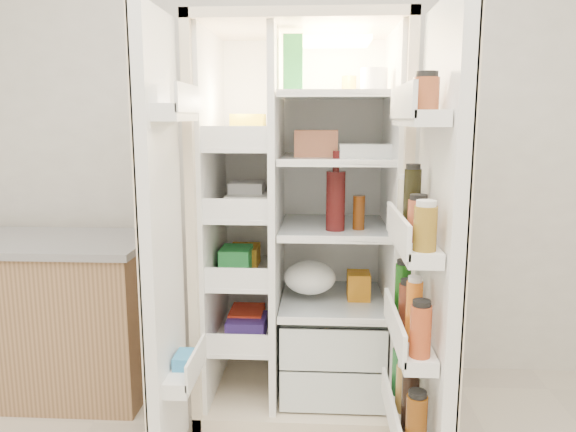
{
  "coord_description": "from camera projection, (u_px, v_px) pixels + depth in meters",
  "views": [
    {
      "loc": [
        0.14,
        -0.91,
        1.38
      ],
      "look_at": [
        0.01,
        1.25,
        0.99
      ],
      "focal_mm": 34.0,
      "sensor_mm": 36.0,
      "label": 1
    }
  ],
  "objects": [
    {
      "name": "wall_back",
      "position": [
        294.0,
        124.0,
        2.87
      ],
      "size": [
        4.0,
        0.02,
        2.7
      ],
      "primitive_type": "cube",
      "color": "silver",
      "rests_on": "floor"
    },
    {
      "name": "refrigerator",
      "position": [
        304.0,
        251.0,
        2.63
      ],
      "size": [
        0.92,
        0.7,
        1.8
      ],
      "color": "beige",
      "rests_on": "floor"
    },
    {
      "name": "freezer_door",
      "position": [
        163.0,
        250.0,
        2.05
      ],
      "size": [
        0.15,
        0.4,
        1.72
      ],
      "color": "white",
      "rests_on": "floor"
    },
    {
      "name": "fridge_door",
      "position": [
        432.0,
        266.0,
        1.9
      ],
      "size": [
        0.17,
        0.58,
        1.72
      ],
      "color": "white",
      "rests_on": "floor"
    },
    {
      "name": "kitchen_counter",
      "position": [
        44.0,
        315.0,
        2.75
      ],
      "size": [
        1.1,
        0.58,
        0.8
      ],
      "color": "#A07850",
      "rests_on": "floor"
    }
  ]
}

